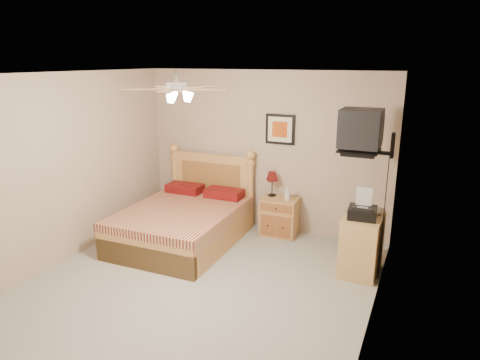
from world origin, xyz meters
name	(u,v)px	position (x,y,z in m)	size (l,w,h in m)	color
floor	(194,289)	(0.00, 0.00, 0.00)	(4.50, 4.50, 0.00)	gray
ceiling	(187,74)	(0.00, 0.00, 2.50)	(4.00, 4.50, 0.04)	white
wall_back	(264,151)	(0.00, 2.25, 1.25)	(4.00, 0.04, 2.50)	tan
wall_front	(14,281)	(0.00, -2.25, 1.25)	(4.00, 0.04, 2.50)	tan
wall_left	(58,171)	(-2.00, 0.00, 1.25)	(0.04, 4.50, 2.50)	tan
wall_right	(376,215)	(2.00, 0.00, 1.25)	(0.04, 4.50, 2.50)	tan
bed	(181,202)	(-0.85, 1.12, 0.64)	(1.51, 1.98, 1.28)	tan
nightstand	(280,216)	(0.37, 2.00, 0.30)	(0.55, 0.41, 0.59)	#9F7544
table_lamp	(272,184)	(0.21, 2.08, 0.79)	(0.21, 0.21, 0.39)	#57110F
lotion_bottle	(288,193)	(0.51, 1.97, 0.71)	(0.09, 0.09, 0.24)	silver
framed_picture	(280,129)	(0.27, 2.23, 1.62)	(0.46, 0.04, 0.46)	black
dresser	(362,244)	(1.73, 1.27, 0.38)	(0.45, 0.65, 0.77)	tan
fax_machine	(363,204)	(1.72, 1.19, 0.95)	(0.34, 0.36, 0.36)	black
magazine_lower	(366,210)	(1.72, 1.46, 0.78)	(0.19, 0.25, 0.02)	#B6AD94
magazine_upper	(367,209)	(1.74, 1.46, 0.80)	(0.19, 0.25, 0.02)	gray
wall_tv	(373,132)	(1.75, 1.34, 1.81)	(0.56, 0.46, 0.58)	black
ceiling_fan	(177,89)	(0.00, -0.20, 2.36)	(1.14, 1.14, 0.28)	silver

